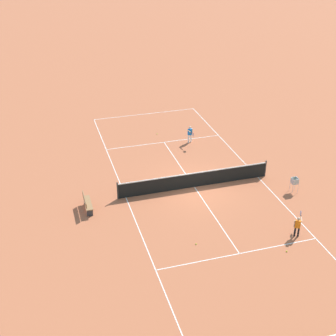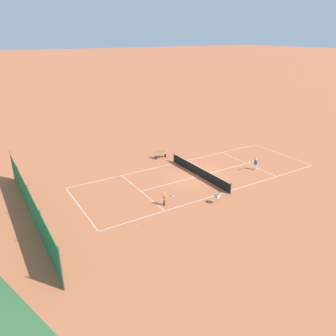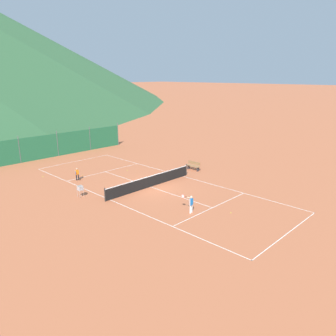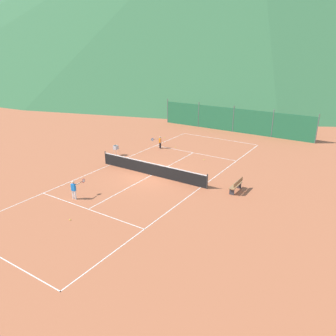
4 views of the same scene
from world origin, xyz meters
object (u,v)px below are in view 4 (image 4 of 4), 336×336
Objects in this scene: tennis_ball_mid_court at (204,160)px; ball_hopper at (116,148)px; tennis_ball_by_net_right at (164,138)px; courtside_bench at (236,185)px; tennis_ball_service_box at (70,220)px; player_near_service at (160,141)px; tennis_net at (151,169)px; alpine_chalet at (270,64)px; tennis_ball_by_net_left at (175,147)px; player_far_baseline at (74,188)px.

ball_hopper is (-7.03, -3.04, 0.62)m from tennis_ball_mid_court.
tennis_ball_by_net_right is at bearing 86.86° from ball_hopper.
tennis_ball_by_net_right is at bearing 142.76° from courtside_bench.
tennis_ball_service_box is (-1.63, -13.02, 0.00)m from tennis_ball_mid_court.
tennis_ball_by_net_right is (-1.62, 3.28, -0.63)m from player_near_service.
tennis_ball_by_net_right is at bearing 116.27° from player_near_service.
tennis_net is 139.09× the size of tennis_ball_service_box.
player_near_service is at bearing 119.11° from tennis_net.
tennis_ball_service_box is 52.01m from alpine_chalet.
tennis_ball_by_net_left is at bearing 155.92° from tennis_ball_mid_court.
ball_hopper is at bearing -156.59° from tennis_ball_mid_court.
tennis_net is 44.18m from alpine_chalet.
player_far_baseline is 12.78m from tennis_ball_by_net_left.
tennis_ball_by_net_right is 1.00× the size of tennis_ball_service_box.
player_far_baseline is 2.81m from tennis_ball_service_box.
player_far_baseline is at bearing -78.01° from tennis_ball_by_net_right.
player_near_service is at bearing 171.51° from tennis_ball_mid_court.
tennis_net is 6.77m from player_near_service.
courtside_bench is at bearing -28.70° from player_near_service.
tennis_net is at bearing -72.33° from tennis_ball_by_net_left.
alpine_chalet is at bearing 89.36° from ball_hopper.
tennis_net is at bearing -83.68° from alpine_chalet.
player_far_baseline is 0.81× the size of courtside_bench.
tennis_ball_by_net_left is at bearing 42.88° from player_near_service.
alpine_chalet reaches higher than ball_hopper.
tennis_ball_by_net_right is at bearing -90.13° from alpine_chalet.
tennis_ball_by_net_left is 10.62m from courtside_bench.
tennis_ball_mid_court is 39.42m from alpine_chalet.
tennis_net is 5.46m from tennis_ball_mid_court.
player_far_baseline is 10.34m from courtside_bench.
player_far_baseline is (1.57, -11.74, 0.05)m from player_near_service.
player_far_baseline is at bearing -106.42° from tennis_net.
tennis_ball_by_net_right is 17.77m from tennis_ball_service_box.
tennis_net reaches higher than tennis_ball_by_net_left.
tennis_ball_mid_court is 4.31m from tennis_ball_by_net_left.
ball_hopper reaches higher than tennis_ball_service_box.
ball_hopper is at bearing 114.24° from player_far_baseline.
player_far_baseline is 0.09× the size of alpine_chalet.
tennis_ball_by_net_right is 0.07× the size of ball_hopper.
alpine_chalet is at bearing 93.60° from player_far_baseline.
player_near_service is 17.05× the size of tennis_ball_mid_court.
tennis_net is 7.88m from tennis_ball_service_box.
alpine_chalet is at bearing 99.69° from tennis_ball_mid_court.
courtside_bench is (11.64, -1.48, -0.21)m from ball_hopper.
player_far_baseline is 8.72m from ball_hopper.
player_near_service is 0.92× the size of player_far_baseline.
tennis_ball_by_net_right is 7.11m from ball_hopper.
ball_hopper is (-0.39, -7.07, 0.62)m from tennis_ball_by_net_right.
tennis_net is at bearing -174.28° from courtside_bench.
alpine_chalet is (-11.18, 42.96, 5.37)m from courtside_bench.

